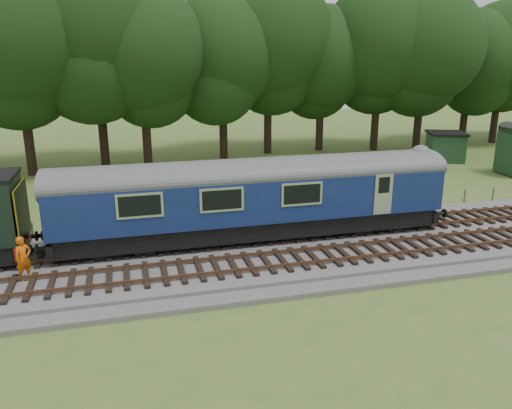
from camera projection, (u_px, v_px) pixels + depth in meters
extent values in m
plane|color=#436A27|center=(301.00, 252.00, 22.80)|extent=(120.00, 120.00, 0.00)
cube|color=#4C4C4F|center=(301.00, 248.00, 22.75)|extent=(70.00, 7.00, 0.35)
cube|color=brown|center=(296.00, 237.00, 23.30)|extent=(66.50, 0.07, 0.14)
cube|color=brown|center=(286.00, 227.00, 24.63)|extent=(66.50, 0.07, 0.14)
cube|color=brown|center=(320.00, 261.00, 20.52)|extent=(66.50, 0.07, 0.14)
cube|color=brown|center=(308.00, 249.00, 21.85)|extent=(66.50, 0.07, 0.14)
cube|color=black|center=(254.00, 224.00, 23.35)|extent=(17.46, 2.52, 0.85)
cube|color=#0D234A|center=(254.00, 195.00, 22.94)|extent=(18.00, 2.80, 2.05)
cube|color=gold|center=(426.00, 190.00, 25.28)|extent=(0.06, 2.74, 1.30)
cube|color=black|center=(370.00, 218.00, 24.89)|extent=(2.60, 2.00, 0.55)
cube|color=black|center=(123.00, 239.00, 21.92)|extent=(2.60, 2.00, 0.55)
cube|color=#A71E0C|center=(23.00, 244.00, 20.87)|extent=(0.25, 2.60, 0.55)
cube|color=gold|center=(23.00, 212.00, 20.51)|extent=(0.06, 2.55, 2.30)
imported|color=#DA5C0B|center=(23.00, 258.00, 18.94)|extent=(0.76, 0.72, 1.74)
cube|color=#19371C|center=(445.00, 148.00, 42.51)|extent=(3.54, 3.54, 2.29)
cube|color=black|center=(447.00, 133.00, 42.15)|extent=(3.90, 3.90, 0.18)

